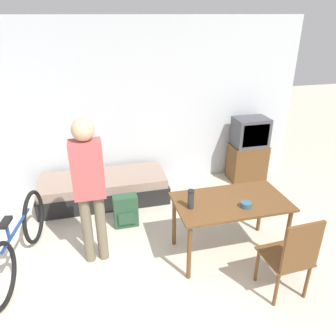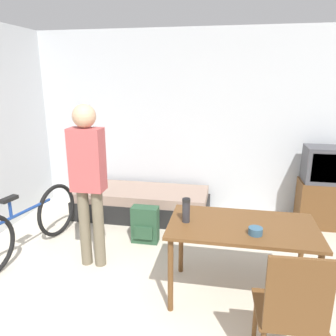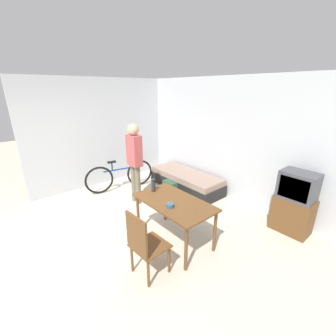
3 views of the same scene
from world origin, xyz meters
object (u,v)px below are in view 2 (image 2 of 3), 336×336
(daybed, at_px, (142,203))
(bicycle, at_px, (26,226))
(thermos_flask, at_px, (186,209))
(backpack, at_px, (145,225))
(dining_table, at_px, (242,234))
(mate_bowl, at_px, (255,231))
(tv, at_px, (323,188))
(wooden_chair, at_px, (292,309))
(person_standing, at_px, (88,175))

(daybed, xyz_separation_m, bicycle, (-1.04, -1.30, 0.15))
(thermos_flask, bearing_deg, backpack, 124.82)
(dining_table, xyz_separation_m, mate_bowl, (0.10, -0.17, 0.12))
(mate_bowl, height_order, backpack, mate_bowl)
(tv, distance_m, dining_table, 2.13)
(tv, bearing_deg, backpack, -158.27)
(backpack, bearing_deg, tv, 21.73)
(wooden_chair, distance_m, backpack, 2.25)
(dining_table, bearing_deg, mate_bowl, -59.91)
(tv, height_order, thermos_flask, tv)
(dining_table, bearing_deg, tv, 57.34)
(dining_table, xyz_separation_m, wooden_chair, (0.31, -0.81, -0.12))
(daybed, bearing_deg, dining_table, -49.89)
(daybed, relative_size, wooden_chair, 2.02)
(dining_table, height_order, thermos_flask, thermos_flask)
(dining_table, relative_size, mate_bowl, 11.03)
(person_standing, relative_size, mate_bowl, 14.77)
(tv, xyz_separation_m, person_standing, (-2.72, -1.51, 0.49))
(wooden_chair, height_order, thermos_flask, wooden_chair)
(thermos_flask, xyz_separation_m, mate_bowl, (0.61, -0.14, -0.09))
(bicycle, distance_m, backpack, 1.40)
(bicycle, bearing_deg, dining_table, -8.06)
(bicycle, distance_m, person_standing, 1.09)
(tv, distance_m, backpack, 2.48)
(person_standing, distance_m, mate_bowl, 1.76)
(mate_bowl, bearing_deg, backpack, 139.75)
(bicycle, distance_m, thermos_flask, 2.02)
(wooden_chair, xyz_separation_m, person_standing, (-1.89, 1.09, 0.50))
(bicycle, height_order, person_standing, person_standing)
(mate_bowl, bearing_deg, person_standing, 165.09)
(tv, height_order, dining_table, tv)
(bicycle, xyz_separation_m, mate_bowl, (2.52, -0.52, 0.42))
(daybed, relative_size, tv, 1.75)
(person_standing, distance_m, thermos_flask, 1.13)
(bicycle, bearing_deg, thermos_flask, -11.10)
(backpack, bearing_deg, dining_table, -37.58)
(tv, distance_m, wooden_chair, 2.73)
(wooden_chair, bearing_deg, person_standing, 150.09)
(dining_table, bearing_deg, backpack, 142.42)
(daybed, distance_m, person_standing, 1.62)
(wooden_chair, bearing_deg, tv, 72.18)
(wooden_chair, bearing_deg, daybed, 124.62)
(dining_table, xyz_separation_m, thermos_flask, (-0.51, -0.03, 0.21))
(bicycle, height_order, backpack, bicycle)
(wooden_chair, xyz_separation_m, bicycle, (-2.73, 1.16, -0.19))
(tv, relative_size, person_standing, 0.64)
(tv, bearing_deg, dining_table, -122.66)
(mate_bowl, distance_m, backpack, 1.71)
(thermos_flask, bearing_deg, mate_bowl, -12.97)
(thermos_flask, distance_m, mate_bowl, 0.63)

